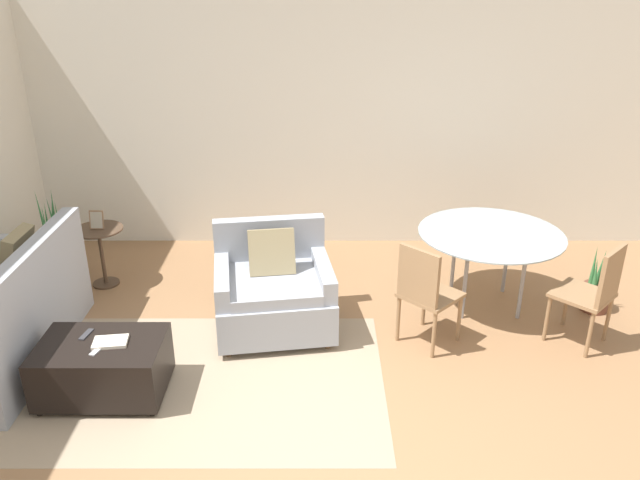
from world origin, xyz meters
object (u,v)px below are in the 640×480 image
(tv_remote_primary, at_px, (88,334))
(potted_plant_small, at_px, (598,293))
(couch, at_px, (2,322))
(picture_frame, at_px, (99,220))
(book_stack, at_px, (112,342))
(dining_chair_near_left, at_px, (427,290))
(side_table, at_px, (102,245))
(dining_table, at_px, (492,239))
(ottoman, at_px, (105,366))
(tv_remote_secondary, at_px, (99,350))
(dining_chair_near_right, at_px, (597,290))
(armchair, at_px, (275,291))
(potted_plant, at_px, (59,259))

(tv_remote_primary, bearing_deg, potted_plant_small, 14.83)
(couch, bearing_deg, picture_frame, 72.83)
(book_stack, relative_size, dining_chair_near_left, 0.29)
(side_table, relative_size, dining_chair_near_left, 0.66)
(tv_remote_primary, bearing_deg, couch, 156.99)
(tv_remote_primary, bearing_deg, dining_table, 20.66)
(book_stack, bearing_deg, side_table, 110.08)
(dining_chair_near_left, bearing_deg, dining_table, 45.00)
(ottoman, bearing_deg, tv_remote_primary, 138.50)
(tv_remote_secondary, relative_size, dining_chair_near_left, 0.16)
(tv_remote_secondary, distance_m, dining_chair_near_right, 3.85)
(dining_chair_near_right, bearing_deg, side_table, 165.95)
(ottoman, height_order, side_table, side_table)
(tv_remote_primary, bearing_deg, armchair, 32.22)
(side_table, xyz_separation_m, dining_table, (3.66, -0.40, 0.24))
(armchair, xyz_separation_m, dining_chair_near_left, (1.24, -0.29, 0.17))
(armchair, xyz_separation_m, ottoman, (-1.18, -0.94, -0.12))
(tv_remote_secondary, distance_m, dining_table, 3.41)
(ottoman, bearing_deg, couch, 153.97)
(ottoman, relative_size, picture_frame, 4.96)
(book_stack, height_order, dining_table, dining_table)
(book_stack, distance_m, potted_plant_small, 4.21)
(tv_remote_primary, relative_size, tv_remote_secondary, 1.08)
(couch, height_order, armchair, couch)
(tv_remote_primary, bearing_deg, tv_remote_secondary, -54.35)
(armchair, height_order, potted_plant, potted_plant)
(couch, relative_size, dining_table, 1.37)
(tv_remote_secondary, relative_size, picture_frame, 0.80)
(armchair, bearing_deg, picture_frame, 155.26)
(dining_chair_near_right, bearing_deg, picture_frame, 165.95)
(armchair, bearing_deg, tv_remote_secondary, -138.46)
(tv_remote_primary, distance_m, dining_chair_near_right, 3.96)
(armchair, bearing_deg, side_table, 155.26)
(ottoman, bearing_deg, side_table, 107.68)
(dining_table, bearing_deg, book_stack, -156.24)
(armchair, bearing_deg, ottoman, -141.36)
(couch, bearing_deg, dining_chair_near_right, 2.30)
(tv_remote_primary, xyz_separation_m, potted_plant, (-0.90, 1.69, -0.20))
(ottoman, height_order, book_stack, book_stack)
(couch, relative_size, tv_remote_primary, 11.43)
(dining_chair_near_left, bearing_deg, potted_plant, 161.53)
(ottoman, xyz_separation_m, dining_chair_near_right, (3.79, 0.65, 0.28))
(couch, xyz_separation_m, tv_remote_primary, (0.82, -0.35, 0.11))
(couch, xyz_separation_m, ottoman, (0.95, -0.46, -0.09))
(potted_plant, bearing_deg, tv_remote_secondary, -61.13)
(couch, relative_size, picture_frame, 9.82)
(couch, distance_m, dining_chair_near_left, 3.39)
(ottoman, xyz_separation_m, potted_plant, (-1.03, 1.81, 0.00))
(book_stack, bearing_deg, armchair, 40.46)
(book_stack, xyz_separation_m, dining_chair_near_right, (3.71, 0.65, 0.08))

